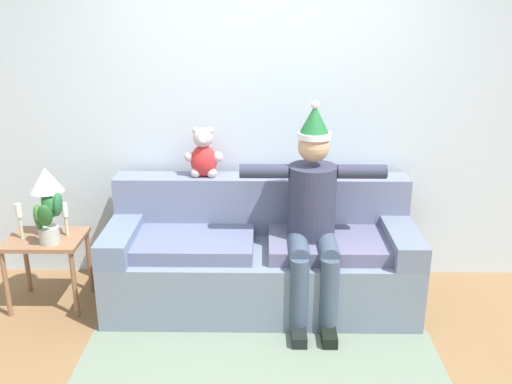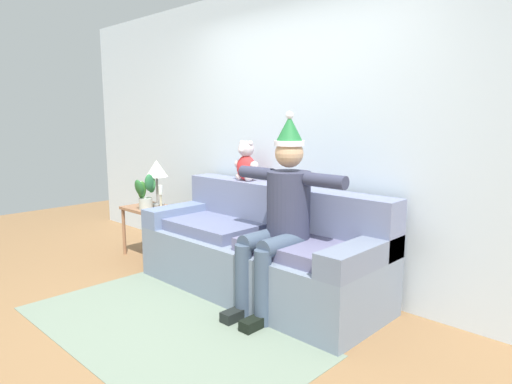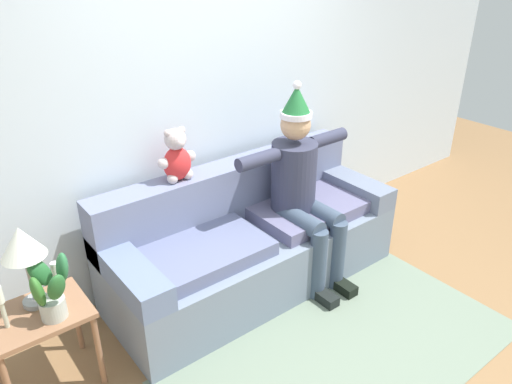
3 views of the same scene
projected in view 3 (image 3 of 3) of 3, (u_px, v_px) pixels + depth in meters
ground_plane at (349, 356)px, 3.17m from camera, size 10.00×10.00×0.00m
back_wall at (208, 98)px, 3.65m from camera, size 7.00×0.10×2.70m
couch at (250, 241)px, 3.75m from camera, size 2.23×0.85×0.90m
person_seated at (302, 185)px, 3.63m from camera, size 1.02×0.77×1.54m
teddy_bear at (177, 157)px, 3.36m from camera, size 0.29×0.17×0.38m
side_table at (40, 325)px, 2.77m from camera, size 0.55×0.43×0.54m
table_lamp at (22, 246)px, 2.63m from camera, size 0.24×0.24×0.50m
potted_plant at (51, 290)px, 2.63m from camera, size 0.23×0.30×0.39m
candle_tall at (0, 302)px, 2.56m from camera, size 0.04×0.04×0.27m
candle_short at (57, 276)px, 2.77m from camera, size 0.04×0.04×0.25m
area_rug at (347, 354)px, 3.18m from camera, size 2.31×1.21×0.01m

